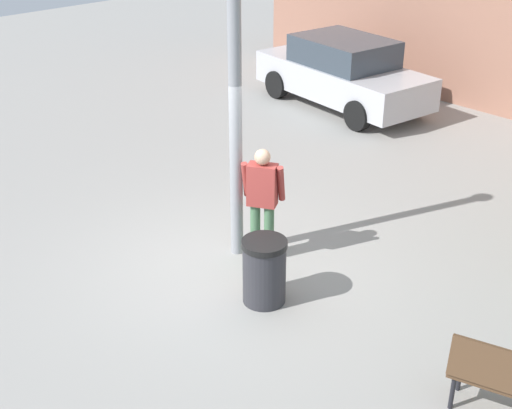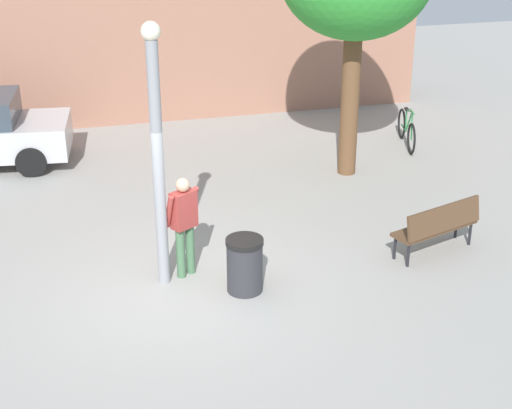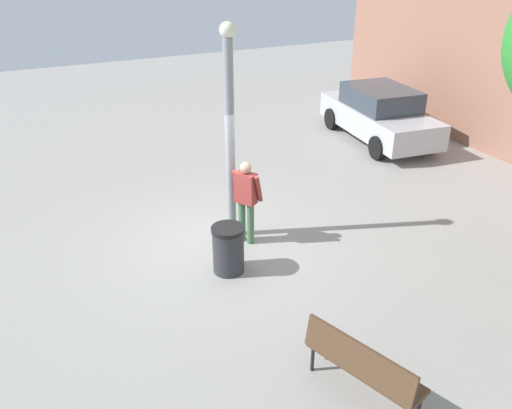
% 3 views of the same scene
% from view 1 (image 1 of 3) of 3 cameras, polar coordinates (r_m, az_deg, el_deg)
% --- Properties ---
extents(ground_plane, '(36.00, 36.00, 0.00)m').
position_cam_1_polar(ground_plane, '(9.94, -2.11, -5.03)').
color(ground_plane, gray).
extents(lamppost, '(0.28, 0.28, 4.09)m').
position_cam_1_polar(lamppost, '(9.37, -1.68, 8.02)').
color(lamppost, gray).
rests_on(lamppost, ground_plane).
extents(person_by_lamppost, '(0.62, 0.50, 1.67)m').
position_cam_1_polar(person_by_lamppost, '(9.69, 0.52, 0.61)').
color(person_by_lamppost, '#47704C').
rests_on(person_by_lamppost, ground_plane).
extents(parked_car_silver, '(4.37, 2.19, 1.55)m').
position_cam_1_polar(parked_car_silver, '(16.17, 7.01, 10.52)').
color(parked_car_silver, '#B7B7BC').
rests_on(parked_car_silver, ground_plane).
extents(trash_bin, '(0.58, 0.58, 0.88)m').
position_cam_1_polar(trash_bin, '(9.00, 0.67, -5.38)').
color(trash_bin, '#2D2D33').
rests_on(trash_bin, ground_plane).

